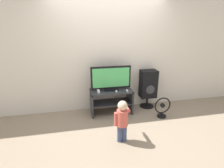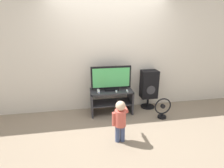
{
  "view_description": "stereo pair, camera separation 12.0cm",
  "coord_description": "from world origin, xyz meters",
  "px_view_note": "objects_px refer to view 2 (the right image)",
  "views": [
    {
      "loc": [
        -0.72,
        -3.31,
        1.89
      ],
      "look_at": [
        0.0,
        0.14,
        0.71
      ],
      "focal_mm": 28.0,
      "sensor_mm": 36.0,
      "label": 1
    },
    {
      "loc": [
        -0.61,
        -3.33,
        1.89
      ],
      "look_at": [
        0.0,
        0.14,
        0.71
      ],
      "focal_mm": 28.0,
      "sensor_mm": 36.0,
      "label": 2
    }
  ],
  "objects_px": {
    "floor_fan": "(163,109)",
    "remote_primary": "(127,91)",
    "television": "(111,79)",
    "remote_secondary": "(116,91)",
    "game_console": "(98,91)",
    "child": "(120,118)",
    "speaker_tower": "(149,85)"
  },
  "relations": [
    {
      "from": "floor_fan",
      "to": "remote_primary",
      "type": "bearing_deg",
      "value": 156.7
    },
    {
      "from": "television",
      "to": "remote_secondary",
      "type": "distance_m",
      "value": 0.29
    },
    {
      "from": "game_console",
      "to": "remote_secondary",
      "type": "distance_m",
      "value": 0.39
    },
    {
      "from": "television",
      "to": "floor_fan",
      "type": "bearing_deg",
      "value": -23.8
    },
    {
      "from": "television",
      "to": "child",
      "type": "height_order",
      "value": "television"
    },
    {
      "from": "television",
      "to": "speaker_tower",
      "type": "xyz_separation_m",
      "value": [
        0.92,
        0.1,
        -0.24
      ]
    },
    {
      "from": "game_console",
      "to": "television",
      "type": "bearing_deg",
      "value": 17.11
    },
    {
      "from": "game_console",
      "to": "floor_fan",
      "type": "xyz_separation_m",
      "value": [
        1.33,
        -0.37,
        -0.36
      ]
    },
    {
      "from": "television",
      "to": "remote_primary",
      "type": "xyz_separation_m",
      "value": [
        0.33,
        -0.15,
        -0.25
      ]
    },
    {
      "from": "remote_secondary",
      "to": "floor_fan",
      "type": "relative_size",
      "value": 0.29
    },
    {
      "from": "remote_primary",
      "to": "game_console",
      "type": "bearing_deg",
      "value": 174.28
    },
    {
      "from": "television",
      "to": "remote_secondary",
      "type": "xyz_separation_m",
      "value": [
        0.09,
        -0.13,
        -0.25
      ]
    },
    {
      "from": "remote_primary",
      "to": "child",
      "type": "xyz_separation_m",
      "value": [
        -0.36,
        -0.93,
        -0.11
      ]
    },
    {
      "from": "remote_primary",
      "to": "speaker_tower",
      "type": "relative_size",
      "value": 0.15
    },
    {
      "from": "speaker_tower",
      "to": "floor_fan",
      "type": "height_order",
      "value": "speaker_tower"
    },
    {
      "from": "television",
      "to": "speaker_tower",
      "type": "bearing_deg",
      "value": 6.26
    },
    {
      "from": "floor_fan",
      "to": "remote_secondary",
      "type": "bearing_deg",
      "value": 160.66
    },
    {
      "from": "floor_fan",
      "to": "television",
      "type": "bearing_deg",
      "value": 156.2
    },
    {
      "from": "remote_secondary",
      "to": "television",
      "type": "bearing_deg",
      "value": 126.03
    },
    {
      "from": "speaker_tower",
      "to": "floor_fan",
      "type": "relative_size",
      "value": 2.02
    },
    {
      "from": "speaker_tower",
      "to": "floor_fan",
      "type": "distance_m",
      "value": 0.67
    },
    {
      "from": "television",
      "to": "remote_primary",
      "type": "distance_m",
      "value": 0.44
    },
    {
      "from": "television",
      "to": "remote_secondary",
      "type": "height_order",
      "value": "television"
    },
    {
      "from": "child",
      "to": "television",
      "type": "bearing_deg",
      "value": 88.38
    },
    {
      "from": "remote_primary",
      "to": "floor_fan",
      "type": "distance_m",
      "value": 0.85
    },
    {
      "from": "remote_secondary",
      "to": "floor_fan",
      "type": "xyz_separation_m",
      "value": [
        0.95,
        -0.33,
        -0.35
      ]
    },
    {
      "from": "game_console",
      "to": "remote_secondary",
      "type": "xyz_separation_m",
      "value": [
        0.38,
        -0.04,
        -0.01
      ]
    },
    {
      "from": "remote_primary",
      "to": "speaker_tower",
      "type": "distance_m",
      "value": 0.65
    },
    {
      "from": "game_console",
      "to": "remote_secondary",
      "type": "bearing_deg",
      "value": -5.29
    },
    {
      "from": "television",
      "to": "floor_fan",
      "type": "distance_m",
      "value": 1.28
    },
    {
      "from": "remote_primary",
      "to": "television",
      "type": "bearing_deg",
      "value": 155.14
    },
    {
      "from": "game_console",
      "to": "remote_secondary",
      "type": "height_order",
      "value": "game_console"
    }
  ]
}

